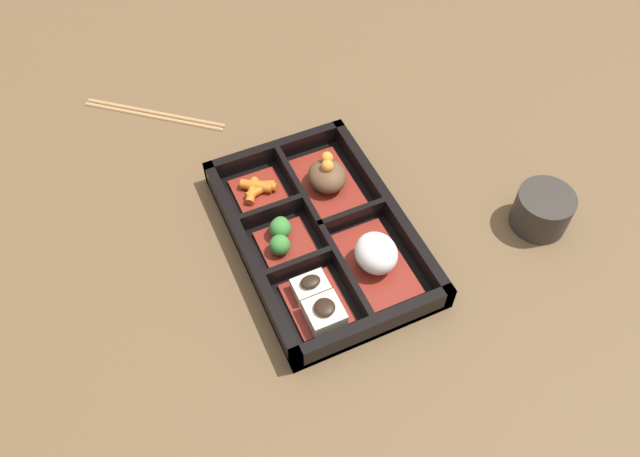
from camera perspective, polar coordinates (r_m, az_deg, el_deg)
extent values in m
plane|color=brown|center=(0.85, 0.00, -1.00)|extent=(3.00, 3.00, 0.00)
cube|color=black|center=(0.85, 0.00, -0.81)|extent=(0.33, 0.22, 0.01)
cube|color=black|center=(0.82, -6.54, -2.60)|extent=(0.33, 0.01, 0.04)
cube|color=black|center=(0.87, 6.16, 2.01)|extent=(0.33, 0.01, 0.04)
cube|color=black|center=(0.93, -4.04, 6.92)|extent=(0.01, 0.22, 0.04)
cube|color=black|center=(0.76, 4.96, -8.97)|extent=(0.01, 0.22, 0.04)
cube|color=black|center=(0.84, -0.23, -0.31)|extent=(0.30, 0.01, 0.04)
cube|color=black|center=(0.86, -4.47, 1.27)|extent=(0.01, 0.09, 0.04)
cube|color=black|center=(0.80, -1.95, -3.65)|extent=(0.01, 0.09, 0.04)
cube|color=black|center=(0.85, 2.81, 0.80)|extent=(0.01, 0.10, 0.04)
cube|color=maroon|center=(0.90, 0.65, 3.96)|extent=(0.13, 0.08, 0.01)
ellipsoid|color=brown|center=(0.88, 0.66, 4.82)|extent=(0.06, 0.05, 0.04)
sphere|color=orange|center=(0.86, 0.68, 5.73)|extent=(0.02, 0.02, 0.02)
sphere|color=orange|center=(0.88, 0.64, 6.49)|extent=(0.02, 0.02, 0.02)
cube|color=maroon|center=(0.82, 5.03, -3.31)|extent=(0.13, 0.08, 0.01)
ellipsoid|color=silver|center=(0.79, 5.16, -2.27)|extent=(0.06, 0.05, 0.05)
cube|color=maroon|center=(0.89, -5.53, 3.24)|extent=(0.08, 0.07, 0.01)
cylinder|color=#D1661E|center=(0.88, -6.23, 3.43)|extent=(0.04, 0.03, 0.01)
cylinder|color=#D1661E|center=(0.89, -5.68, 4.01)|extent=(0.03, 0.05, 0.01)
cylinder|color=#D1661E|center=(0.88, -5.81, 3.39)|extent=(0.02, 0.03, 0.01)
cylinder|color=#D1661E|center=(0.89, -5.21, 3.96)|extent=(0.03, 0.04, 0.01)
cylinder|color=#D1661E|center=(0.89, -5.84, 3.88)|extent=(0.04, 0.04, 0.01)
cube|color=maroon|center=(0.83, -3.17, -1.36)|extent=(0.08, 0.07, 0.01)
sphere|color=#387A33|center=(0.81, -3.70, -1.52)|extent=(0.03, 0.03, 0.03)
sphere|color=#387A33|center=(0.83, -3.62, 0.31)|extent=(0.02, 0.02, 0.02)
sphere|color=#387A33|center=(0.83, -3.65, 0.02)|extent=(0.03, 0.03, 0.03)
cube|color=maroon|center=(0.78, -0.33, -6.86)|extent=(0.09, 0.07, 0.01)
cube|color=beige|center=(0.78, -0.88, -5.40)|extent=(0.03, 0.04, 0.02)
ellipsoid|color=black|center=(0.77, -0.89, -4.88)|extent=(0.02, 0.03, 0.01)
cube|color=beige|center=(0.76, 0.40, -7.78)|extent=(0.04, 0.04, 0.02)
ellipsoid|color=black|center=(0.75, 0.41, -7.21)|extent=(0.03, 0.03, 0.01)
cylinder|color=#2D2823|center=(0.90, 19.65, 1.59)|extent=(0.08, 0.08, 0.06)
cylinder|color=#597A38|center=(0.88, 20.07, 2.56)|extent=(0.06, 0.06, 0.01)
cylinder|color=#A87F51|center=(1.05, -14.80, 10.29)|extent=(0.15, 0.19, 0.01)
cylinder|color=#A87F51|center=(1.04, -15.00, 9.96)|extent=(0.15, 0.19, 0.01)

